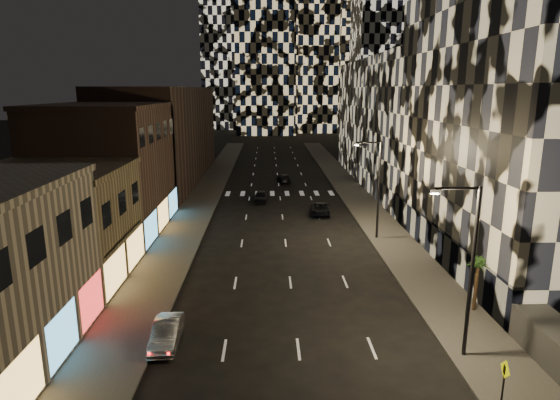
{
  "coord_description": "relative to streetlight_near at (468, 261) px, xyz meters",
  "views": [
    {
      "loc": [
        -1.6,
        -11.69,
        13.66
      ],
      "look_at": [
        -0.73,
        20.7,
        6.0
      ],
      "focal_mm": 30.0,
      "sensor_mm": 36.0,
      "label": 1
    }
  ],
  "objects": [
    {
      "name": "sidewalk_left",
      "position": [
        -18.35,
        40.0,
        -5.28
      ],
      "size": [
        4.0,
        120.0,
        0.15
      ],
      "primitive_type": "cube",
      "color": "#47443F",
      "rests_on": "ground"
    },
    {
      "name": "curb_right",
      "position": [
        -0.45,
        40.0,
        -5.28
      ],
      "size": [
        0.2,
        120.0,
        0.15
      ],
      "primitive_type": "cube",
      "color": "#4C4C47",
      "rests_on": "ground"
    },
    {
      "name": "midrise_right",
      "position": [
        11.65,
        14.5,
        5.65
      ],
      "size": [
        16.0,
        25.0,
        22.0
      ],
      "primitive_type": "cube",
      "color": "#232326",
      "rests_on": "ground"
    },
    {
      "name": "car_dark_oncoming",
      "position": [
        -7.51,
        47.84,
        -4.74
      ],
      "size": [
        2.26,
        4.44,
        1.23
      ],
      "primitive_type": "imported",
      "rotation": [
        0.0,
        0.0,
        3.27
      ],
      "color": "black",
      "rests_on": "ground"
    },
    {
      "name": "midrise_base",
      "position": [
        3.95,
        14.5,
        -3.85
      ],
      "size": [
        0.6,
        25.0,
        3.0
      ],
      "primitive_type": "cube",
      "color": "#383838",
      "rests_on": "ground"
    },
    {
      "name": "car_dark_midlane",
      "position": [
        -10.84,
        35.21,
        -4.68
      ],
      "size": [
        1.79,
        4.04,
        1.35
      ],
      "primitive_type": "imported",
      "rotation": [
        0.0,
        0.0,
        -0.05
      ],
      "color": "black",
      "rests_on": "ground"
    },
    {
      "name": "streetlight_near",
      "position": [
        0.0,
        0.0,
        0.0
      ],
      "size": [
        2.55,
        0.25,
        9.0
      ],
      "color": "black",
      "rests_on": "sidewalk_right"
    },
    {
      "name": "retail_filler_left",
      "position": [
        -25.35,
        50.0,
        1.65
      ],
      "size": [
        10.0,
        40.0,
        14.0
      ],
      "primitive_type": "cube",
      "color": "#4D362B",
      "rests_on": "ground"
    },
    {
      "name": "car_dark_rightlane",
      "position": [
        -4.06,
        28.74,
        -4.73
      ],
      "size": [
        2.48,
        4.67,
        1.25
      ],
      "primitive_type": "imported",
      "rotation": [
        0.0,
        0.0,
        -0.09
      ],
      "color": "black",
      "rests_on": "ground"
    },
    {
      "name": "palm_tree",
      "position": [
        2.97,
        5.04,
        -2.3
      ],
      "size": [
        1.8,
        1.75,
        3.52
      ],
      "color": "#47331E",
      "rests_on": "sidewalk_right"
    },
    {
      "name": "retail_tan",
      "position": [
        -25.35,
        11.0,
        -1.35
      ],
      "size": [
        10.0,
        10.0,
        8.0
      ],
      "primitive_type": "cube",
      "color": "olive",
      "rests_on": "ground"
    },
    {
      "name": "streetlight_far",
      "position": [
        0.0,
        20.0,
        0.0
      ],
      "size": [
        2.55,
        0.25,
        9.0
      ],
      "color": "black",
      "rests_on": "sidewalk_right"
    },
    {
      "name": "curb_left",
      "position": [
        -16.25,
        40.0,
        -5.28
      ],
      "size": [
        0.2,
        120.0,
        0.15
      ],
      "primitive_type": "cube",
      "color": "#4C4C47",
      "rests_on": "ground"
    },
    {
      "name": "retail_brown",
      "position": [
        -25.35,
        23.5,
        0.65
      ],
      "size": [
        10.0,
        15.0,
        12.0
      ],
      "primitive_type": "cube",
      "color": "#4D362B",
      "rests_on": "ground"
    },
    {
      "name": "midrise_filler_right",
      "position": [
        11.65,
        47.0,
        3.65
      ],
      "size": [
        16.0,
        40.0,
        18.0
      ],
      "primitive_type": "cube",
      "color": "#232326",
      "rests_on": "ground"
    },
    {
      "name": "ped_sign",
      "position": [
        -0.06,
        -4.54,
        -3.52
      ],
      "size": [
        0.11,
        0.83,
        2.5
      ],
      "rotation": [
        0.0,
        0.0,
        -0.07
      ],
      "color": "black",
      "rests_on": "sidewalk_right"
    },
    {
      "name": "sidewalk_right",
      "position": [
        1.65,
        40.0,
        -5.28
      ],
      "size": [
        4.0,
        120.0,
        0.15
      ],
      "primitive_type": "cube",
      "color": "#47443F",
      "rests_on": "ground"
    },
    {
      "name": "car_silver_parked",
      "position": [
        -15.55,
        1.73,
        -4.69
      ],
      "size": [
        1.52,
        4.04,
        1.32
      ],
      "primitive_type": "imported",
      "rotation": [
        0.0,
        0.0,
        0.03
      ],
      "color": "gray",
      "rests_on": "ground"
    }
  ]
}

